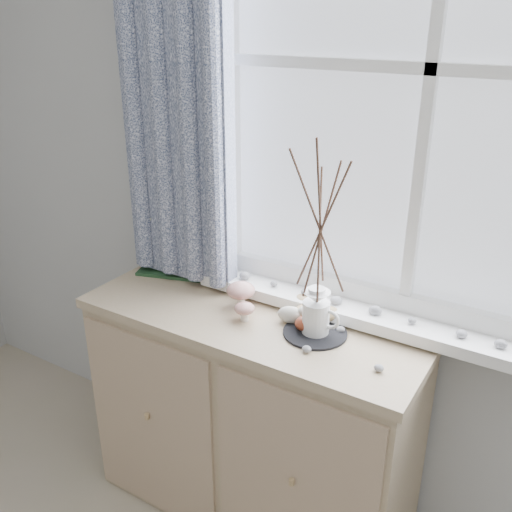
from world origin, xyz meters
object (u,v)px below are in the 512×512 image
at_px(sideboard, 251,418).
at_px(twig_pitcher, 320,223).
at_px(toadstool_cluster, 242,296).
at_px(botanical_book, 170,248).

relative_size(sideboard, twig_pitcher, 1.84).
xyz_separation_m(toadstool_cluster, twig_pitcher, (0.28, -0.01, 0.32)).
xyz_separation_m(sideboard, twig_pitcher, (0.23, 0.01, 0.80)).
bearing_deg(twig_pitcher, sideboard, 178.83).
height_order(sideboard, toadstool_cluster, toadstool_cluster).
bearing_deg(sideboard, toadstool_cluster, 156.14).
bearing_deg(sideboard, botanical_book, 166.57).
distance_m(botanical_book, twig_pitcher, 0.71).
distance_m(botanical_book, toadstool_cluster, 0.39).
bearing_deg(toadstool_cluster, botanical_book, 167.99).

